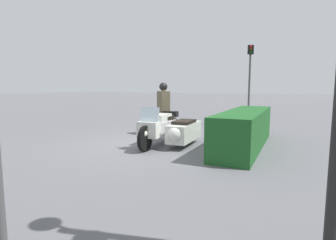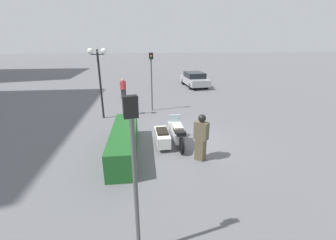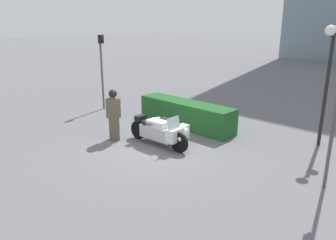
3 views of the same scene
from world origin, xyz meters
name	(u,v)px [view 3 (image 3 of 3)]	position (x,y,z in m)	size (l,w,h in m)	color
ground_plane	(156,149)	(0.00, 0.00, 0.00)	(160.00, 160.00, 0.00)	slate
police_motorcycle	(165,130)	(-0.18, 0.64, 0.48)	(2.66, 1.28, 1.17)	black
officer_rider	(114,114)	(-1.75, -0.42, 1.00)	(0.57, 0.59, 1.89)	brown
hedge_bush_curbside	(186,114)	(-0.92, 2.61, 0.52)	(4.38, 0.99, 1.05)	#1E5623
twin_lamp_post	(331,56)	(3.88, 4.24, 3.12)	(0.34, 1.07, 4.10)	black
traffic_light_far	(102,61)	(-5.73, 1.95, 2.35)	(0.22, 0.28, 3.59)	#4C4C4C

